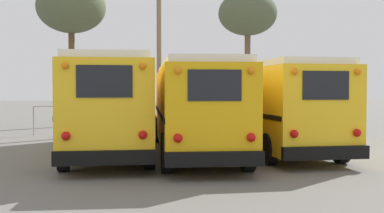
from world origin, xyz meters
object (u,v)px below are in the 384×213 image
(school_bus_1, at_px, (194,105))
(bare_tree_0, at_px, (71,8))
(school_bus_0, at_px, (111,103))
(utility_pole, at_px, (159,45))
(school_bus_2, at_px, (266,104))
(bare_tree_1, at_px, (248,15))

(school_bus_1, xyz_separation_m, bare_tree_0, (-5.69, 13.19, 5.37))
(school_bus_0, xyz_separation_m, bare_tree_0, (-2.87, 12.60, 5.31))
(school_bus_0, xyz_separation_m, utility_pole, (2.16, 8.98, 2.84))
(school_bus_0, height_order, bare_tree_0, bare_tree_0)
(school_bus_2, distance_m, utility_pole, 9.74)
(bare_tree_0, height_order, bare_tree_1, bare_tree_1)
(school_bus_0, bearing_deg, bare_tree_0, 102.82)
(bare_tree_0, bearing_deg, bare_tree_1, 8.20)
(bare_tree_0, relative_size, bare_tree_1, 1.00)
(school_bus_0, height_order, school_bus_1, school_bus_0)
(school_bus_1, relative_size, bare_tree_1, 1.18)
(school_bus_2, distance_m, bare_tree_0, 15.85)
(school_bus_1, bearing_deg, bare_tree_0, 113.33)
(bare_tree_0, bearing_deg, school_bus_2, -55.19)
(school_bus_1, height_order, utility_pole, utility_pole)
(school_bus_0, relative_size, school_bus_1, 0.99)
(bare_tree_0, bearing_deg, utility_pole, -35.71)
(utility_pole, xyz_separation_m, bare_tree_1, (6.12, 5.22, 2.55))
(school_bus_2, bearing_deg, school_bus_1, -161.40)
(school_bus_1, distance_m, utility_pole, 10.03)
(school_bus_2, bearing_deg, school_bus_0, -176.37)
(school_bus_0, bearing_deg, bare_tree_1, 59.76)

